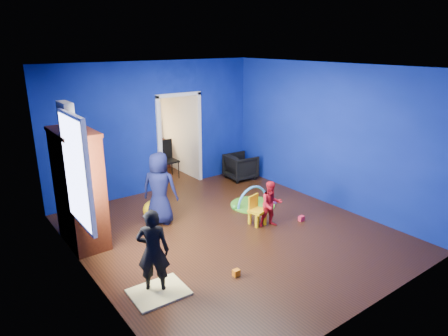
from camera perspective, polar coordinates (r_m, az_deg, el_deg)
floor at (r=7.28m, az=0.95°, el=-9.18°), size 5.00×5.50×0.01m
ceiling at (r=6.51m, az=1.08°, el=14.23°), size 5.00×5.50×0.01m
wall_back at (r=9.02m, az=-9.76°, el=5.66°), size 5.00×0.02×2.90m
wall_front at (r=4.99m, az=20.75°, el=-5.20°), size 5.00×0.02×2.90m
wall_left at (r=5.66m, az=-19.50°, el=-2.38°), size 0.02×5.50×2.90m
wall_right at (r=8.47m, az=14.58°, el=4.56°), size 0.02×5.50×2.90m
alcove at (r=10.10m, az=-8.96°, el=5.81°), size 1.00×1.75×2.50m
armchair at (r=9.93m, az=2.40°, el=0.21°), size 0.74×0.72×0.62m
child_black at (r=5.55m, az=-10.10°, el=-11.59°), size 0.53×0.49×1.21m
child_navy at (r=7.49m, az=-9.20°, el=-2.90°), size 0.78×0.79×1.38m
toddler_red at (r=7.40m, az=6.74°, el=-5.16°), size 0.51×0.46×0.87m
vase at (r=6.44m, az=-20.20°, el=5.52°), size 0.24×0.24×0.19m
potted_plant at (r=6.92m, az=-21.56°, el=6.83°), size 0.26×0.26×0.35m
tv_armoire at (r=7.00m, az=-20.00°, el=-2.72°), size 0.58×1.14×1.96m
crt_tv at (r=7.00m, az=-19.73°, el=-2.35°), size 0.46×0.70×0.54m
yellow_blanket at (r=5.78m, az=-9.30°, el=-17.10°), size 0.77×0.63×0.03m
hopper_ball at (r=7.86m, az=-10.20°, el=-5.89°), size 0.37×0.37×0.37m
kid_chair at (r=7.51m, az=4.80°, el=-6.27°), size 0.34×0.34×0.50m
play_mat at (r=8.43m, az=4.11°, el=-5.26°), size 0.92×0.92×0.02m
toy_arch at (r=8.42m, az=4.11°, el=-5.21°), size 0.83×0.07×0.83m
window_left at (r=5.95m, az=-20.49°, el=-0.50°), size 0.03×0.95×1.55m
curtain at (r=6.58m, az=-20.66°, el=-1.59°), size 0.14×0.42×2.40m
doorway at (r=9.39m, az=-6.38°, el=3.77°), size 1.16×0.10×2.10m
study_desk at (r=10.85m, az=-10.32°, el=1.82°), size 0.88×0.44×0.75m
desk_monitor at (r=10.82m, az=-10.77°, el=4.88°), size 0.40×0.05×0.32m
desk_lamp at (r=10.65m, az=-11.97°, el=4.50°), size 0.14×0.14×0.14m
folding_chair at (r=10.01m, az=-7.87°, el=1.09°), size 0.40×0.40×0.92m
book_shelf at (r=10.63m, az=-11.08°, el=10.50°), size 0.88×0.24×0.04m
toy_0 at (r=7.84m, az=10.99°, el=-7.09°), size 0.10×0.08×0.10m
toy_1 at (r=8.68m, az=6.09°, el=-4.32°), size 0.11×0.11×0.11m
toy_2 at (r=6.05m, az=1.76°, el=-14.74°), size 0.10×0.08×0.10m
toy_3 at (r=8.19m, az=1.50°, el=-5.60°), size 0.11×0.11×0.11m
toy_4 at (r=8.53m, az=7.06°, el=-4.80°), size 0.10×0.08×0.10m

